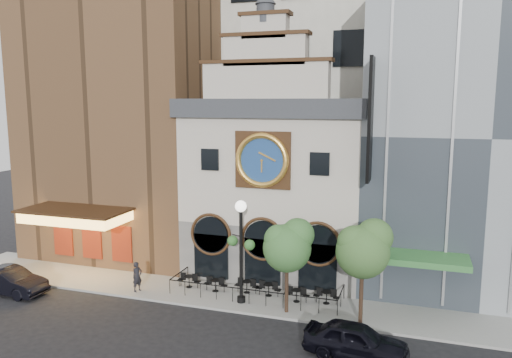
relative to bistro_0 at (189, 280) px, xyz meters
The scene contains 19 objects.
ground 5.31m from the bistro_0, 29.07° to the right, with size 120.00×120.00×0.00m, color black.
sidewalk 4.64m from the bistro_0, ahead, with size 44.00×5.00×0.15m, color gray.
clock_building 9.26m from the bistro_0, 48.80° to the left, with size 12.60×8.78×18.65m.
theater_building 16.40m from the bistro_0, 138.61° to the left, with size 14.00×15.60×25.00m.
retail_building 21.35m from the bistro_0, 22.88° to the left, with size 14.00×14.40×20.00m.
office_tower 26.48m from the bistro_0, 75.20° to the left, with size 20.00×16.00×40.00m, color silver.
cafe_railing 4.61m from the bistro_0, ahead, with size 10.60×2.60×0.90m, color black, non-canonical shape.
bistro_0 is the anchor object (origin of this frame).
bistro_1 1.91m from the bistro_0, ahead, with size 1.58×0.68×0.90m.
bistro_2 3.91m from the bistro_0, ahead, with size 1.58×0.68×0.90m.
bistro_3 5.37m from the bistro_0, ahead, with size 1.58×0.68×0.90m.
bistro_4 7.24m from the bistro_0, ahead, with size 1.58×0.68×0.90m.
bistro_5 9.01m from the bistro_0, ahead, with size 1.58×0.68×0.90m.
car_right 12.66m from the bistro_0, 25.44° to the right, with size 2.02×5.01×1.71m, color black.
car_left 11.41m from the bistro_0, 158.38° to the right, with size 1.77×5.08×1.67m, color black.
pedestrian 3.32m from the bistro_0, 149.84° to the right, with size 0.70×0.46×1.93m, color black.
lamppost 5.45m from the bistro_0, 16.84° to the right, with size 1.91×1.15×6.28m.
tree_left 8.12m from the bistro_0, 13.61° to the right, with size 2.86×2.76×5.51m.
tree_right 12.06m from the bistro_0, ahead, with size 3.02×2.91×5.82m.
Camera 1 is at (9.25, -25.66, 12.22)m, focal length 35.00 mm.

